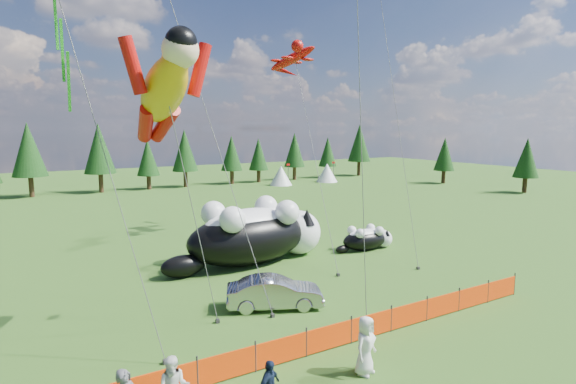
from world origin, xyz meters
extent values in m
plane|color=#143B0A|center=(0.00, 0.00, 0.00)|extent=(160.00, 160.00, 0.00)
cylinder|color=#262626|center=(-5.00, -3.00, 0.55)|extent=(0.06, 0.06, 1.10)
cylinder|color=#262626|center=(-3.00, -3.00, 0.55)|extent=(0.06, 0.06, 1.10)
cylinder|color=#262626|center=(-1.00, -3.00, 0.55)|extent=(0.06, 0.06, 1.10)
cylinder|color=#262626|center=(1.00, -3.00, 0.55)|extent=(0.06, 0.06, 1.10)
cylinder|color=#262626|center=(3.00, -3.00, 0.55)|extent=(0.06, 0.06, 1.10)
cylinder|color=#262626|center=(5.00, -3.00, 0.55)|extent=(0.06, 0.06, 1.10)
cylinder|color=#262626|center=(7.00, -3.00, 0.55)|extent=(0.06, 0.06, 1.10)
cylinder|color=#262626|center=(9.00, -3.00, 0.55)|extent=(0.06, 0.06, 1.10)
cylinder|color=#262626|center=(11.00, -3.00, 0.55)|extent=(0.06, 0.06, 1.10)
cube|color=#FF3D05|center=(-6.00, -3.00, 0.50)|extent=(2.00, 0.04, 0.90)
cube|color=#FF3D05|center=(-4.00, -3.00, 0.50)|extent=(2.00, 0.04, 0.90)
cube|color=#FF3D05|center=(-2.00, -3.00, 0.50)|extent=(2.00, 0.04, 0.90)
cube|color=#FF3D05|center=(0.00, -3.00, 0.50)|extent=(2.00, 0.04, 0.90)
cube|color=#FF3D05|center=(2.00, -3.00, 0.50)|extent=(2.00, 0.04, 0.90)
cube|color=#FF3D05|center=(4.00, -3.00, 0.50)|extent=(2.00, 0.04, 0.90)
cube|color=#FF3D05|center=(6.00, -3.00, 0.50)|extent=(2.00, 0.04, 0.90)
cube|color=#FF3D05|center=(8.00, -3.00, 0.50)|extent=(2.00, 0.04, 0.90)
cube|color=#FF3D05|center=(10.00, -3.00, 0.50)|extent=(2.00, 0.04, 0.90)
ellipsoid|color=black|center=(2.03, 8.12, 1.59)|extent=(8.28, 4.52, 3.18)
ellipsoid|color=white|center=(2.03, 8.12, 2.38)|extent=(6.24, 3.26, 1.94)
sphere|color=white|center=(5.72, 8.51, 1.41)|extent=(2.82, 2.82, 2.82)
sphere|color=#F25E8E|center=(6.91, 8.63, 1.41)|extent=(0.40, 0.40, 0.40)
ellipsoid|color=black|center=(-2.18, 7.67, 0.62)|extent=(2.59, 1.49, 1.23)
cone|color=black|center=(5.81, 7.66, 2.54)|extent=(0.99, 0.99, 0.99)
cone|color=black|center=(5.63, 9.35, 2.54)|extent=(0.99, 0.99, 0.99)
sphere|color=white|center=(3.84, 9.46, 3.09)|extent=(1.48, 1.48, 1.48)
sphere|color=white|center=(4.08, 7.18, 3.09)|extent=(1.48, 1.48, 1.48)
sphere|color=white|center=(0.16, 9.07, 3.09)|extent=(1.48, 1.48, 1.48)
sphere|color=white|center=(0.40, 6.79, 3.09)|extent=(1.48, 1.48, 1.48)
ellipsoid|color=black|center=(10.02, 7.06, 0.67)|extent=(3.42, 1.75, 1.34)
ellipsoid|color=white|center=(10.02, 7.06, 1.00)|extent=(2.58, 1.25, 0.82)
sphere|color=white|center=(11.57, 6.97, 0.59)|extent=(1.19, 1.19, 1.19)
sphere|color=#F25E8E|center=(12.08, 6.94, 0.59)|extent=(0.17, 0.17, 0.17)
ellipsoid|color=black|center=(8.24, 7.16, 0.26)|extent=(1.07, 0.58, 0.52)
cone|color=black|center=(11.55, 6.62, 1.07)|extent=(0.42, 0.42, 0.42)
cone|color=black|center=(11.59, 7.33, 1.07)|extent=(0.42, 0.42, 0.42)
sphere|color=white|center=(10.86, 7.50, 1.30)|extent=(0.62, 0.62, 0.62)
sphere|color=white|center=(10.81, 6.53, 1.30)|extent=(0.62, 0.62, 0.62)
sphere|color=white|center=(9.31, 7.58, 1.30)|extent=(0.62, 0.62, 0.62)
sphere|color=white|center=(9.25, 6.62, 1.30)|extent=(0.62, 0.62, 0.62)
imported|color=#A8A8AC|center=(0.14, 1.46, 0.71)|extent=(4.56, 3.11, 1.42)
imported|color=silver|center=(0.09, -4.90, 0.99)|extent=(1.13, 0.94, 1.97)
cylinder|color=#595959|center=(-3.79, 0.71, 4.74)|extent=(0.03, 0.03, 9.49)
cube|color=#262626|center=(-2.70, 1.24, 0.08)|extent=(0.15, 0.15, 0.16)
cylinder|color=#595959|center=(6.86, 8.80, 6.68)|extent=(0.03, 0.03, 17.09)
cube|color=#262626|center=(5.22, 3.54, 0.08)|extent=(0.15, 0.15, 0.16)
cylinder|color=#595959|center=(-6.72, 0.22, 6.53)|extent=(0.03, 0.03, 13.22)
cube|color=#262626|center=(-5.47, -0.97, 0.08)|extent=(0.15, 0.15, 0.16)
cube|color=#1E9B1C|center=(-7.97, 1.42, 10.62)|extent=(0.18, 0.18, 4.04)
cylinder|color=#595959|center=(-1.87, 3.38, 7.82)|extent=(0.03, 0.03, 16.58)
cube|color=#262626|center=(-0.45, 0.57, 0.08)|extent=(0.15, 0.15, 0.16)
cylinder|color=#595959|center=(11.26, 6.09, 10.28)|extent=(0.03, 0.03, 21.87)
cube|color=#262626|center=(9.92, 2.20, 0.08)|extent=(0.15, 0.15, 0.16)
cylinder|color=#595959|center=(2.08, -2.06, 7.07)|extent=(0.03, 0.03, 13.87)
cube|color=#262626|center=(2.34, -2.31, 0.08)|extent=(0.15, 0.15, 0.16)
camera|label=1|loc=(-9.07, -15.63, 8.05)|focal=28.00mm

